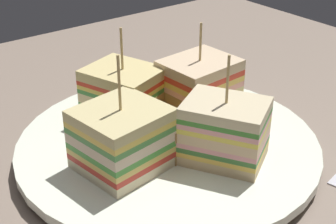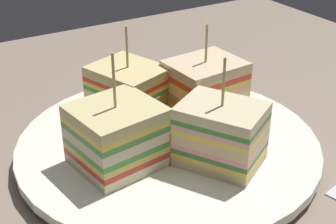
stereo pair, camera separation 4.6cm
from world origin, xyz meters
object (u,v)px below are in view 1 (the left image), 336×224
plate (168,145)px  sandwich_wedge_2 (122,138)px  chip_pile (167,128)px  sandwich_wedge_1 (124,95)px  sandwich_wedge_0 (199,89)px  sandwich_wedge_3 (224,131)px

plate → sandwich_wedge_2: 6.75cm
sandwich_wedge_2 → chip_pile: bearing=8.9°
chip_pile → sandwich_wedge_1: bearing=-71.9°
sandwich_wedge_0 → sandwich_wedge_3: same height
sandwich_wedge_0 → sandwich_wedge_1: size_ratio=1.01×
plate → sandwich_wedge_1: (1.10, -5.72, 3.46)cm
sandwich_wedge_3 → chip_pile: bearing=-17.3°
plate → sandwich_wedge_2: (5.73, 1.06, 3.41)cm
sandwich_wedge_2 → chip_pile: 6.80cm
sandwich_wedge_1 → sandwich_wedge_3: same height
sandwich_wedge_1 → sandwich_wedge_2: (4.63, 6.78, -0.05)cm
chip_pile → sandwich_wedge_2: bearing=16.9°
sandwich_wedge_2 → chip_pile: (-6.23, -1.89, -1.98)cm
plate → chip_pile: size_ratio=5.31×
sandwich_wedge_1 → sandwich_wedge_3: bearing=-3.9°
sandwich_wedge_1 → chip_pile: (-1.60, 4.88, -2.03)cm
plate → sandwich_wedge_0: sandwich_wedge_0 is taller
sandwich_wedge_0 → plate: bearing=16.1°
sandwich_wedge_1 → sandwich_wedge_0: bearing=41.4°
sandwich_wedge_3 → chip_pile: 6.80cm
sandwich_wedge_1 → sandwich_wedge_2: 8.21cm
sandwich_wedge_0 → sandwich_wedge_1: 7.56cm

